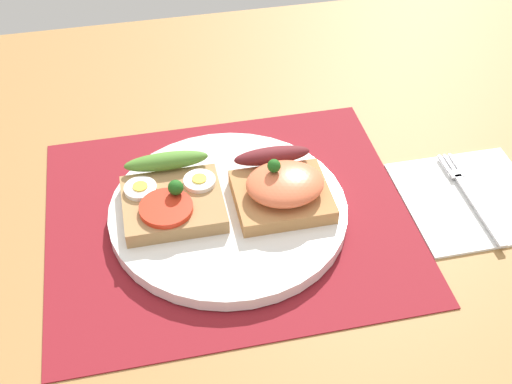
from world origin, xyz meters
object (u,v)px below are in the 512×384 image
object	(u,v)px
sandwich_egg_tomato	(171,196)
napkin	(471,198)
plate	(228,211)
sandwich_salmon	(282,186)
fork	(470,194)

from	to	relation	value
sandwich_egg_tomato	napkin	world-z (taller)	sandwich_egg_tomato
plate	napkin	xyz separation A→B (cm)	(26.56, -2.77, -0.71)
sandwich_salmon	napkin	size ratio (longest dim) A/B	0.69
plate	fork	xyz separation A→B (cm)	(26.37, -2.67, -0.25)
plate	sandwich_salmon	distance (cm)	6.33
plate	napkin	size ratio (longest dim) A/B	1.71
sandwich_egg_tomato	sandwich_salmon	world-z (taller)	sandwich_salmon
sandwich_salmon	napkin	bearing A→B (deg)	-7.20
plate	sandwich_salmon	world-z (taller)	sandwich_salmon
sandwich_egg_tomato	sandwich_salmon	size ratio (longest dim) A/B	1.04
fork	sandwich_egg_tomato	bearing A→B (deg)	172.70
sandwich_salmon	fork	world-z (taller)	sandwich_salmon
plate	fork	distance (cm)	26.50
sandwich_salmon	napkin	world-z (taller)	sandwich_salmon
sandwich_salmon	fork	distance (cm)	20.97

